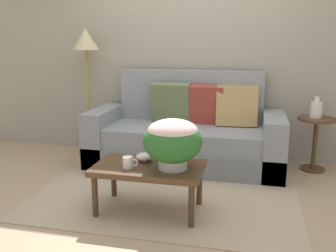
{
  "coord_description": "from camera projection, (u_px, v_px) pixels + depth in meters",
  "views": [
    {
      "loc": [
        0.76,
        -3.35,
        1.46
      ],
      "look_at": [
        -0.05,
        0.16,
        0.62
      ],
      "focal_mm": 39.96,
      "sensor_mm": 36.0,
      "label": 1
    }
  ],
  "objects": [
    {
      "name": "ground_plane",
      "position": [
        169.0,
        191.0,
        3.67
      ],
      "size": [
        14.0,
        14.0,
        0.0
      ],
      "primitive_type": "plane",
      "color": "tan"
    },
    {
      "name": "wall_back",
      "position": [
        193.0,
        50.0,
        4.62
      ],
      "size": [
        6.4,
        0.12,
        2.64
      ],
      "primitive_type": "cube",
      "color": "gray",
      "rests_on": "ground"
    },
    {
      "name": "area_rug",
      "position": [
        168.0,
        193.0,
        3.61
      ],
      "size": [
        2.44,
        1.77,
        0.01
      ],
      "primitive_type": "cube",
      "color": "tan",
      "rests_on": "ground"
    },
    {
      "name": "couch",
      "position": [
        187.0,
        136.0,
        4.39
      ],
      "size": [
        2.22,
        0.88,
        1.09
      ],
      "color": "slate",
      "rests_on": "ground"
    },
    {
      "name": "coffee_table",
      "position": [
        149.0,
        171.0,
        3.17
      ],
      "size": [
        0.92,
        0.54,
        0.42
      ],
      "color": "#442D1B",
      "rests_on": "ground"
    },
    {
      "name": "side_table",
      "position": [
        316.0,
        134.0,
        4.17
      ],
      "size": [
        0.41,
        0.41,
        0.61
      ],
      "color": "#4C331E",
      "rests_on": "ground"
    },
    {
      "name": "floor_lamp",
      "position": [
        86.0,
        52.0,
        4.64
      ],
      "size": [
        0.32,
        0.32,
        1.59
      ],
      "color": "olive",
      "rests_on": "ground"
    },
    {
      "name": "potted_plant",
      "position": [
        173.0,
        140.0,
        3.03
      ],
      "size": [
        0.48,
        0.48,
        0.41
      ],
      "color": "#B7B2A8",
      "rests_on": "coffee_table"
    },
    {
      "name": "coffee_mug",
      "position": [
        128.0,
        162.0,
        3.09
      ],
      "size": [
        0.13,
        0.09,
        0.1
      ],
      "color": "white",
      "rests_on": "coffee_table"
    },
    {
      "name": "snack_bowl",
      "position": [
        144.0,
        157.0,
        3.26
      ],
      "size": [
        0.15,
        0.15,
        0.07
      ],
      "color": "silver",
      "rests_on": "coffee_table"
    },
    {
      "name": "table_vase",
      "position": [
        316.0,
        109.0,
        4.12
      ],
      "size": [
        0.13,
        0.13,
        0.23
      ],
      "color": "silver",
      "rests_on": "side_table"
    }
  ]
}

